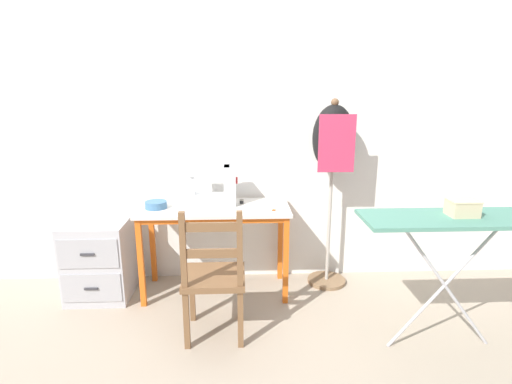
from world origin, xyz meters
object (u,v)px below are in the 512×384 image
at_px(scissors, 278,211).
at_px(dress_form, 333,150).
at_px(fabric_bowl, 156,205).
at_px(wooden_chair, 214,277).
at_px(storage_box, 462,208).
at_px(thread_spool_near_machine, 242,202).
at_px(ironing_board, 453,224).
at_px(filing_cabinet, 101,257).
at_px(sewing_machine, 216,186).

relative_size(scissors, dress_form, 0.08).
xyz_separation_m(fabric_bowl, wooden_chair, (0.47, -0.59, -0.33)).
height_order(wooden_chair, dress_form, dress_form).
xyz_separation_m(dress_form, storage_box, (0.59, -0.87, -0.22)).
distance_m(thread_spool_near_machine, ironing_board, 1.52).
relative_size(scissors, thread_spool_near_machine, 3.36).
distance_m(filing_cabinet, ironing_board, 2.56).
relative_size(ironing_board, storage_box, 6.38).
bearing_deg(storage_box, filing_cabinet, 162.51).
distance_m(scissors, ironing_board, 1.18).
bearing_deg(storage_box, scissors, 149.11).
xyz_separation_m(ironing_board, storage_box, (0.06, 0.02, 0.10)).
bearing_deg(storage_box, ironing_board, -163.26).
bearing_deg(sewing_machine, wooden_chair, -89.02).
relative_size(sewing_machine, wooden_chair, 0.41).
xyz_separation_m(fabric_bowl, filing_cabinet, (-0.47, 0.03, -0.44)).
bearing_deg(scissors, ironing_board, -32.99).
relative_size(sewing_machine, thread_spool_near_machine, 9.55).
height_order(sewing_machine, wooden_chair, sewing_machine).
relative_size(fabric_bowl, thread_spool_near_machine, 4.25).
xyz_separation_m(scissors, ironing_board, (0.99, -0.64, 0.10)).
relative_size(sewing_machine, fabric_bowl, 2.24).
bearing_deg(thread_spool_near_machine, fabric_bowl, -172.15).
bearing_deg(fabric_bowl, filing_cabinet, 176.68).
relative_size(dress_form, ironing_board, 1.42).
distance_m(thread_spool_near_machine, dress_form, 0.83).
bearing_deg(storage_box, fabric_bowl, 159.39).
distance_m(scissors, dress_form, 0.66).
bearing_deg(filing_cabinet, dress_form, 3.22).
bearing_deg(thread_spool_near_machine, wooden_chair, -105.53).
bearing_deg(dress_form, scissors, -151.43).
bearing_deg(fabric_bowl, wooden_chair, -51.47).
bearing_deg(storage_box, wooden_chair, 174.22).
xyz_separation_m(sewing_machine, storage_box, (1.51, -0.83, 0.06)).
distance_m(sewing_machine, scissors, 0.53).
height_order(scissors, dress_form, dress_form).
bearing_deg(dress_form, sewing_machine, -177.21).
bearing_deg(thread_spool_near_machine, sewing_machine, -178.67).
relative_size(scissors, storage_box, 0.77).
relative_size(scissors, wooden_chair, 0.14).
height_order(sewing_machine, scissors, sewing_machine).
bearing_deg(fabric_bowl, storage_box, -20.61).
relative_size(fabric_bowl, storage_box, 0.97).
bearing_deg(filing_cabinet, wooden_chair, -33.36).
bearing_deg(fabric_bowl, sewing_machine, 10.65).
bearing_deg(dress_form, filing_cabinet, -176.78).
xyz_separation_m(sewing_machine, ironing_board, (1.45, -0.84, -0.04)).
height_order(fabric_bowl, dress_form, dress_form).
xyz_separation_m(thread_spool_near_machine, wooden_chair, (-0.19, -0.68, -0.31)).
bearing_deg(sewing_machine, storage_box, -28.67).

